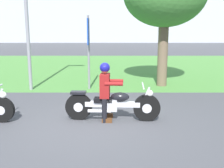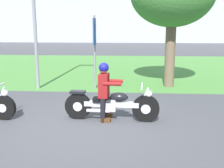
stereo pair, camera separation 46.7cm
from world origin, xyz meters
name	(u,v)px [view 1 (the left image)]	position (x,y,z in m)	size (l,w,h in m)	color
ground	(90,125)	(0.00, 0.00, 0.00)	(120.00, 120.00, 0.00)	#4C4C51
grass_verge	(103,67)	(0.00, 9.21, 0.00)	(60.00, 12.00, 0.01)	#549342
motorcycle_lead	(112,104)	(0.51, 0.38, 0.39)	(2.28, 0.66, 0.88)	black
rider_lead	(105,87)	(0.34, 0.39, 0.82)	(0.56, 0.48, 1.40)	black
sign_banner	(88,41)	(-0.34, 3.78, 1.72)	(0.08, 0.60, 2.60)	gray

